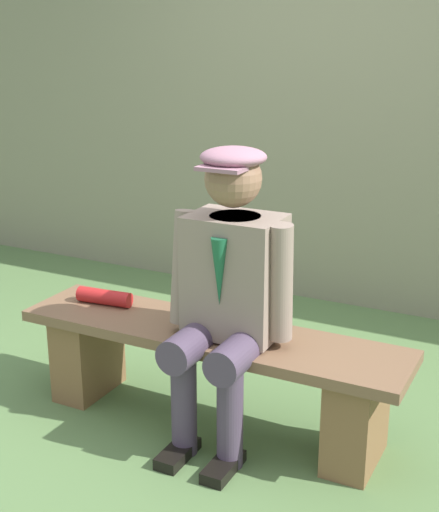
# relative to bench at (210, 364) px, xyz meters

# --- Properties ---
(ground_plane) EXTENTS (30.00, 30.00, 0.00)m
(ground_plane) POSITION_rel_bench_xyz_m (0.00, 0.00, -0.30)
(ground_plane) COLOR #557643
(bench) EXTENTS (1.79, 0.42, 0.47)m
(bench) POSITION_rel_bench_xyz_m (0.00, 0.00, 0.00)
(bench) COLOR brown
(bench) RESTS_ON ground
(seated_man) EXTENTS (0.56, 0.58, 1.29)m
(seated_man) POSITION_rel_bench_xyz_m (-0.12, 0.06, 0.42)
(seated_man) COLOR gray
(seated_man) RESTS_ON ground
(rolled_magazine) EXTENTS (0.28, 0.10, 0.07)m
(rolled_magazine) POSITION_rel_bench_xyz_m (0.60, -0.04, 0.20)
(rolled_magazine) COLOR #B21E1E
(rolled_magazine) RESTS_ON bench
(stadium_wall) EXTENTS (12.00, 0.24, 2.11)m
(stadium_wall) POSITION_rel_bench_xyz_m (0.00, -1.86, 0.75)
(stadium_wall) COLOR gray
(stadium_wall) RESTS_ON ground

